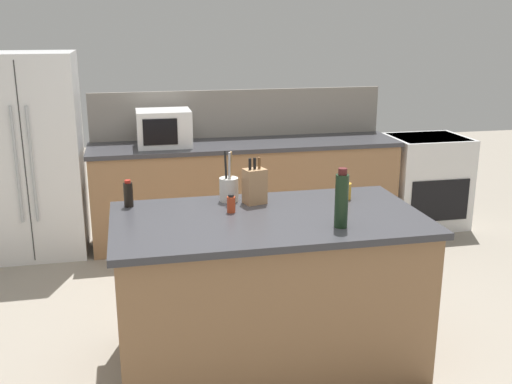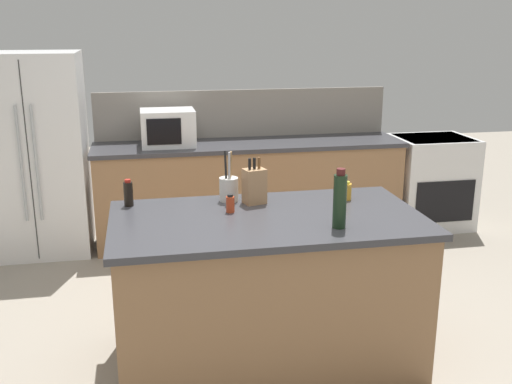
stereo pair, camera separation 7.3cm
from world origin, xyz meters
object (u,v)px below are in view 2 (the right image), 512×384
object	(u,v)px
range_oven	(431,181)
wine_bottle	(340,200)
microwave	(168,128)
utensil_crock	(229,188)
refrigerator	(36,155)
honey_jar	(345,191)
spice_jar_paprika	(230,204)
soy_sauce_bottle	(128,193)
knife_block	(254,186)

from	to	relation	value
range_oven	wine_bottle	bearing A→B (deg)	-126.59
microwave	utensil_crock	world-z (taller)	microwave
refrigerator	range_oven	bearing A→B (deg)	-0.77
refrigerator	utensil_crock	size ratio (longest dim) A/B	5.58
microwave	honey_jar	bearing A→B (deg)	-62.55
microwave	spice_jar_paprika	xyz separation A→B (m)	(0.26, -2.08, -0.11)
honey_jar	wine_bottle	size ratio (longest dim) A/B	0.36
utensil_crock	refrigerator	bearing A→B (deg)	127.57
honey_jar	soy_sauce_bottle	bearing A→B (deg)	174.80
refrigerator	range_oven	size ratio (longest dim) A/B	1.94
utensil_crock	honey_jar	xyz separation A→B (m)	(0.73, -0.11, -0.03)
range_oven	soy_sauce_bottle	world-z (taller)	soy_sauce_bottle
microwave	honey_jar	size ratio (longest dim) A/B	4.07
honey_jar	spice_jar_paprika	bearing A→B (deg)	-170.79
spice_jar_paprika	wine_bottle	xyz separation A→B (m)	(0.55, -0.39, 0.11)
knife_block	honey_jar	bearing A→B (deg)	-18.70
knife_block	soy_sauce_bottle	bearing A→B (deg)	157.18
spice_jar_paprika	honey_jar	size ratio (longest dim) A/B	0.93
range_oven	knife_block	bearing A→B (deg)	-138.84
honey_jar	range_oven	bearing A→B (deg)	50.37
refrigerator	honey_jar	size ratio (longest dim) A/B	15.06
range_oven	wine_bottle	distance (m)	3.13
utensil_crock	spice_jar_paprika	bearing A→B (deg)	-96.52
refrigerator	knife_block	xyz separation A→B (m)	(1.60, -1.98, 0.16)
utensil_crock	microwave	bearing A→B (deg)	98.75
range_oven	microwave	size ratio (longest dim) A/B	1.90
honey_jar	soy_sauce_bottle	xyz separation A→B (m)	(-1.35, 0.12, 0.02)
wine_bottle	refrigerator	bearing A→B (deg)	128.12
refrigerator	microwave	bearing A→B (deg)	-2.51
knife_block	spice_jar_paprika	bearing A→B (deg)	-154.97
microwave	wine_bottle	world-z (taller)	wine_bottle
refrigerator	microwave	xyz separation A→B (m)	(1.17, -0.05, 0.21)
microwave	wine_bottle	size ratio (longest dim) A/B	1.45
microwave	utensil_crock	size ratio (longest dim) A/B	1.51
refrigerator	spice_jar_paprika	distance (m)	2.56
refrigerator	soy_sauce_bottle	xyz separation A→B (m)	(0.83, -1.88, 0.13)
range_oven	utensil_crock	bearing A→B (deg)	-141.93
soy_sauce_bottle	honey_jar	bearing A→B (deg)	-5.20
refrigerator	honey_jar	bearing A→B (deg)	-42.51
spice_jar_paprika	utensil_crock	bearing A→B (deg)	83.48
refrigerator	knife_block	bearing A→B (deg)	-50.93
refrigerator	honey_jar	distance (m)	2.97
wine_bottle	spice_jar_paprika	bearing A→B (deg)	144.59
refrigerator	wine_bottle	distance (m)	3.20
range_oven	utensil_crock	size ratio (longest dim) A/B	2.87
microwave	utensil_crock	distance (m)	1.86
refrigerator	knife_block	size ratio (longest dim) A/B	6.16
microwave	knife_block	bearing A→B (deg)	-77.35
spice_jar_paprika	knife_block	bearing A→B (deg)	40.88
spice_jar_paprika	honey_jar	world-z (taller)	honey_jar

